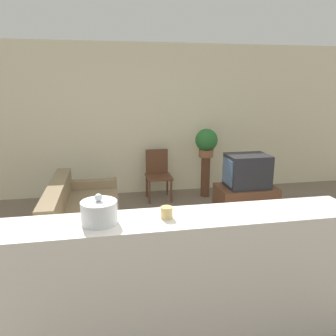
{
  "coord_description": "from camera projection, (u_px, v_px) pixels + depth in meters",
  "views": [
    {
      "loc": [
        -0.54,
        -2.53,
        1.99
      ],
      "look_at": [
        0.28,
        1.85,
        0.85
      ],
      "focal_mm": 35.0,
      "sensor_mm": 36.0,
      "label": 1
    }
  ],
  "objects": [
    {
      "name": "television",
      "position": [
        247.0,
        171.0,
        4.72
      ],
      "size": [
        0.6,
        0.45,
        0.47
      ],
      "color": "#232328",
      "rests_on": "tv_stand"
    },
    {
      "name": "candle_jar",
      "position": [
        167.0,
        212.0,
        2.37
      ],
      "size": [
        0.09,
        0.09,
        0.09
      ],
      "color": "tan",
      "rests_on": "foreground_counter"
    },
    {
      "name": "tv_stand",
      "position": [
        245.0,
        204.0,
        4.85
      ],
      "size": [
        0.84,
        0.54,
        0.54
      ],
      "color": "brown",
      "rests_on": "ground_plane"
    },
    {
      "name": "plant_stand",
      "position": [
        205.0,
        177.0,
        5.93
      ],
      "size": [
        0.16,
        0.16,
        0.74
      ],
      "color": "brown",
      "rests_on": "ground_plane"
    },
    {
      "name": "ground_plane",
      "position": [
        175.0,
        308.0,
        3.0
      ],
      "size": [
        14.0,
        14.0,
        0.0
      ],
      "primitive_type": "plane",
      "color": "#756656"
    },
    {
      "name": "wall_back",
      "position": [
        137.0,
        121.0,
        5.93
      ],
      "size": [
        9.0,
        0.06,
        2.7
      ],
      "color": "beige",
      "rests_on": "ground_plane"
    },
    {
      "name": "foreground_counter",
      "position": [
        184.0,
        280.0,
        2.54
      ],
      "size": [
        2.69,
        0.44,
        1.05
      ],
      "color": "silver",
      "rests_on": "ground_plane"
    },
    {
      "name": "couch",
      "position": [
        83.0,
        220.0,
        4.25
      ],
      "size": [
        0.87,
        1.76,
        0.77
      ],
      "color": "#847051",
      "rests_on": "ground_plane"
    },
    {
      "name": "wooden_chair",
      "position": [
        158.0,
        172.0,
        5.8
      ],
      "size": [
        0.44,
        0.44,
        0.87
      ],
      "color": "brown",
      "rests_on": "ground_plane"
    },
    {
      "name": "potted_plant",
      "position": [
        206.0,
        142.0,
        5.77
      ],
      "size": [
        0.4,
        0.4,
        0.5
      ],
      "color": "#8E5B3D",
      "rests_on": "plant_stand"
    },
    {
      "name": "decorative_bowl",
      "position": [
        99.0,
        212.0,
        2.27
      ],
      "size": [
        0.25,
        0.25,
        0.22
      ],
      "color": "silver",
      "rests_on": "foreground_counter"
    }
  ]
}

